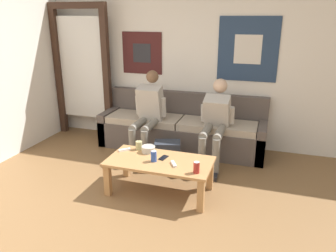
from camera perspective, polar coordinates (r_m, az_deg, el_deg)
name	(u,v)px	position (r m, az deg, el deg)	size (l,w,h in m)	color
ground_plane	(98,249)	(3.15, -12.16, -20.22)	(18.00, 18.00, 0.00)	brown
wall_back	(184,62)	(5.11, 2.88, 11.08)	(10.00, 0.07, 2.55)	white
door_frame	(82,64)	(5.61, -14.81, 10.37)	(1.00, 0.10, 2.15)	#382319
couch	(182,130)	(5.01, 2.39, -0.73)	(2.50, 0.68, 0.83)	#564C47
coffee_table	(160,165)	(3.75, -1.46, -6.88)	(1.19, 0.61, 0.40)	#B27F4C
person_seated_adult	(148,112)	(4.70, -3.53, 2.52)	(0.47, 0.86, 1.21)	gray
person_seated_teen	(216,120)	(4.47, 8.28, 1.11)	(0.47, 0.95, 1.13)	gray
backpack	(167,155)	(4.40, -0.10, -5.13)	(0.39, 0.33, 0.37)	#282D38
ceramic_bowl	(148,149)	(3.92, -3.45, -3.97)	(0.17, 0.17, 0.08)	#B7B2A8
pillar_candle	(139,145)	(4.01, -5.08, -3.38)	(0.08, 0.08, 0.12)	tan
drink_can_blue	(154,156)	(3.67, -2.50, -5.26)	(0.07, 0.07, 0.12)	#28479E
drink_can_red	(196,167)	(3.42, 4.98, -7.20)	(0.07, 0.07, 0.12)	maroon
game_controller_near_left	(174,164)	(3.60, 1.00, -6.63)	(0.10, 0.14, 0.03)	white
game_controller_near_right	(125,150)	(4.00, -7.56, -4.12)	(0.13, 0.13, 0.03)	white
cell_phone	(163,158)	(3.77, -0.80, -5.53)	(0.09, 0.15, 0.01)	black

